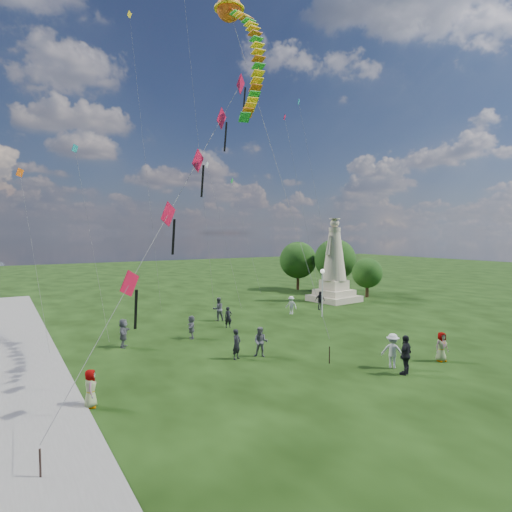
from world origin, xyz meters
TOP-DOWN VIEW (x-y plane):
  - statue at (14.69, 18.59)m, footprint 4.54×4.54m
  - lamppost at (8.42, 13.00)m, footprint 0.36×0.36m
  - tree_row at (18.25, 24.29)m, footprint 6.65×12.61m
  - person_0 at (-3.31, 6.23)m, footprint 0.72×0.63m
  - person_1 at (-1.97, 5.89)m, footprint 0.94×0.92m
  - person_2 at (2.76, 0.76)m, footprint 1.13×1.28m
  - person_3 at (2.48, -0.28)m, footprint 1.26×0.91m
  - person_4 at (5.89, 0.17)m, footprint 0.85×0.62m
  - person_5 at (-7.98, 11.90)m, footprint 1.29×1.76m
  - person_6 at (-0.08, 13.40)m, footprint 0.61×0.46m
  - person_7 at (0.38, 15.97)m, footprint 0.95×0.64m
  - person_8 at (6.92, 15.24)m, footprint 0.95×1.11m
  - person_9 at (10.33, 15.56)m, footprint 1.06×0.70m
  - person_10 at (-11.36, 3.54)m, footprint 0.62×0.83m
  - person_11 at (-3.63, 11.79)m, footprint 1.06×1.52m
  - red_kite_train at (-6.35, 4.58)m, footprint 11.92×9.35m
  - serpent_kite at (0.25, 13.59)m, footprint 6.79×13.05m
  - small_kites at (2.26, 22.79)m, footprint 27.82×19.33m

SIDE VIEW (x-z plane):
  - person_11 at x=-3.63m, z-range 0.00..1.51m
  - person_6 at x=-0.08m, z-range 0.00..1.52m
  - person_10 at x=-11.36m, z-range 0.00..1.52m
  - person_8 at x=6.92m, z-range 0.00..1.53m
  - person_4 at x=5.89m, z-range 0.00..1.58m
  - person_0 at x=-3.31m, z-range 0.00..1.65m
  - person_9 at x=10.33m, z-range 0.00..1.67m
  - person_1 at x=-1.97m, z-range 0.00..1.68m
  - person_5 at x=-7.98m, z-range 0.00..1.74m
  - person_2 at x=2.76m, z-range 0.00..1.77m
  - person_7 at x=0.38m, z-range 0.00..1.85m
  - person_3 at x=2.48m, z-range 0.00..1.94m
  - lamppost at x=8.42m, z-range 0.87..4.81m
  - statue at x=14.69m, z-range -1.02..7.36m
  - tree_row at x=18.25m, z-range 0.46..6.68m
  - red_kite_train at x=-6.35m, z-range 1.87..17.87m
  - small_kites at x=2.26m, z-range -1.43..32.09m
  - serpent_kite at x=0.25m, z-range 10.74..34.55m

